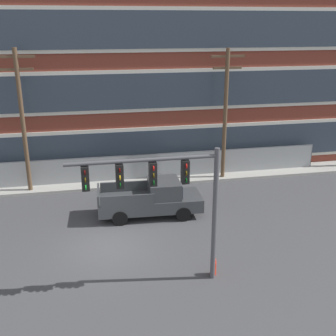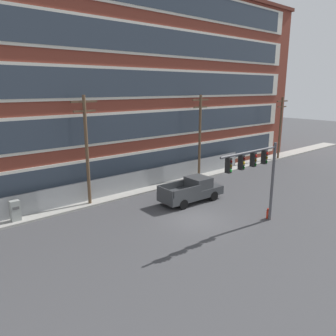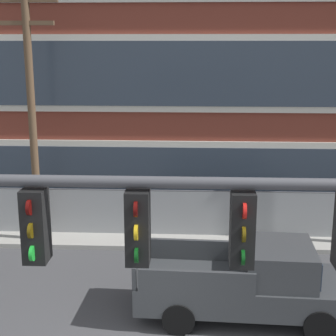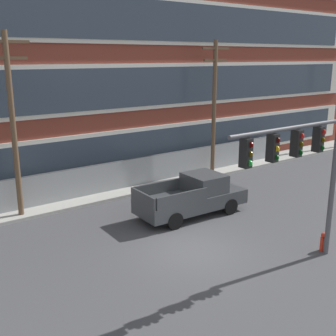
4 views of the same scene
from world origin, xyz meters
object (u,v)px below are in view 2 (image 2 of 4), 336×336
Objects in this scene: traffic_signal_mast at (257,167)px; pickup_truck_dark_grey at (192,190)px; utility_pole_near_corner at (87,147)px; utility_pole_midblock at (200,134)px; fire_hydrant at (268,213)px; utility_pole_far_east at (280,126)px; electrical_cabinet at (15,212)px.

pickup_truck_dark_grey is at bearing 85.44° from traffic_signal_mast.
utility_pole_near_corner reaches higher than utility_pole_midblock.
fire_hydrant is at bearing -52.06° from utility_pole_near_corner.
traffic_signal_mast is 12.82m from utility_pole_near_corner.
utility_pole_near_corner reaches higher than pickup_truck_dark_grey.
utility_pole_far_east is 10.31× the size of fire_hydrant.
utility_pole_midblock is (6.06, 11.05, 0.49)m from traffic_signal_mast.
pickup_truck_dark_grey is 3.52× the size of electrical_cabinet.
utility_pole_near_corner reaches higher than fire_hydrant.
electrical_cabinet is 17.89m from fire_hydrant.
utility_pole_far_east is 4.96× the size of electrical_cabinet.
utility_pole_far_east is 21.69m from fire_hydrant.
electrical_cabinet is (-12.01, 11.20, -3.38)m from traffic_signal_mast.
utility_pole_far_east is at bearing -0.75° from electrical_cabinet.
utility_pole_far_east is (20.60, 10.77, 0.25)m from traffic_signal_mast.
pickup_truck_dark_grey is 0.66× the size of utility_pole_near_corner.
utility_pole_near_corner reaches higher than electrical_cabinet.
fire_hydrant is at bearing -37.91° from electrical_cabinet.
pickup_truck_dark_grey is 8.15m from utility_pole_midblock.
utility_pole_far_east is at bearing 27.60° from traffic_signal_mast.
fire_hydrant is (-3.96, -10.84, -4.29)m from utility_pole_midblock.
utility_pole_far_east is at bearing 12.31° from pickup_truck_dark_grey.
utility_pole_midblock is at bearing -0.26° from utility_pole_near_corner.
utility_pole_far_east is (20.10, 4.39, 3.50)m from pickup_truck_dark_grey.
utility_pole_far_east is at bearing -1.08° from utility_pole_midblock.
traffic_signal_mast is 4.35m from fire_hydrant.
utility_pole_far_east is (14.55, -0.27, -0.24)m from utility_pole_midblock.
traffic_signal_mast is at bearing -118.74° from utility_pole_midblock.
traffic_signal_mast reaches higher than pickup_truck_dark_grey.
utility_pole_near_corner is 11.14× the size of fire_hydrant.
electrical_cabinet is at bearing 179.02° from utility_pole_near_corner.
fire_hydrant is at bearing -150.29° from utility_pole_far_east.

